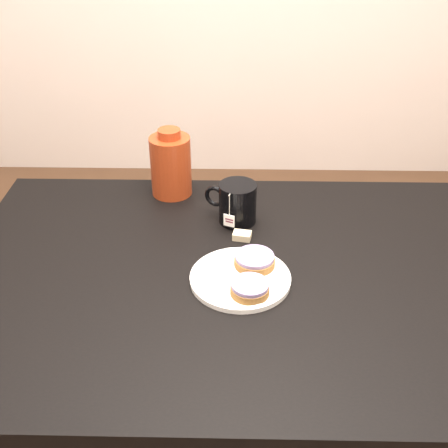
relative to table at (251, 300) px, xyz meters
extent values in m
cube|color=black|center=(0.00, 0.00, 0.06)|extent=(1.40, 0.90, 0.04)
cylinder|color=black|center=(-0.64, 0.39, -0.31)|extent=(0.06, 0.06, 0.71)
cylinder|color=black|center=(0.64, 0.39, -0.31)|extent=(0.06, 0.06, 0.71)
cylinder|color=white|center=(-0.03, -0.03, 0.09)|extent=(0.23, 0.23, 0.01)
torus|color=white|center=(-0.03, -0.03, 0.10)|extent=(0.23, 0.23, 0.01)
cylinder|color=brown|center=(0.01, 0.01, 0.10)|extent=(0.13, 0.13, 0.02)
cylinder|color=gray|center=(0.01, 0.01, 0.12)|extent=(0.12, 0.12, 0.01)
cylinder|color=brown|center=(-0.01, -0.09, 0.10)|extent=(0.09, 0.09, 0.02)
cylinder|color=gray|center=(-0.01, -0.09, 0.12)|extent=(0.09, 0.09, 0.01)
cylinder|color=black|center=(-0.03, 0.22, 0.14)|extent=(0.13, 0.13, 0.11)
cylinder|color=black|center=(-0.03, 0.22, 0.18)|extent=(0.09, 0.09, 0.00)
torus|color=black|center=(-0.09, 0.25, 0.14)|extent=(0.06, 0.03, 0.06)
cylinder|color=beige|center=(-0.06, 0.17, 0.16)|extent=(0.00, 0.00, 0.06)
cube|color=white|center=(-0.06, 0.17, 0.12)|extent=(0.03, 0.01, 0.03)
cube|color=#C6B793|center=(-0.02, 0.14, 0.09)|extent=(0.05, 0.04, 0.02)
cylinder|color=maroon|center=(-0.22, 0.37, 0.17)|extent=(0.12, 0.12, 0.17)
cylinder|color=maroon|center=(-0.22, 0.37, 0.27)|extent=(0.06, 0.06, 0.02)
camera|label=1|loc=(-0.04, -1.04, 0.88)|focal=45.00mm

